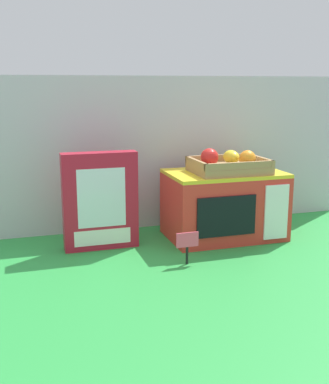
{
  "coord_description": "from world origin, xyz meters",
  "views": [
    {
      "loc": [
        -0.49,
        -1.49,
        0.53
      ],
      "look_at": [
        -0.02,
        0.02,
        0.18
      ],
      "focal_mm": 44.98,
      "sensor_mm": 36.0,
      "label": 1
    }
  ],
  "objects_px": {
    "toy_microwave": "(224,204)",
    "price_sign": "(187,243)",
    "cookie_set_box": "(100,201)",
    "food_groups_crate": "(228,165)"
  },
  "relations": [
    {
      "from": "toy_microwave",
      "to": "price_sign",
      "type": "relative_size",
      "value": 3.98
    },
    {
      "from": "price_sign",
      "to": "toy_microwave",
      "type": "bearing_deg",
      "value": 45.31
    },
    {
      "from": "cookie_set_box",
      "to": "price_sign",
      "type": "height_order",
      "value": "cookie_set_box"
    },
    {
      "from": "cookie_set_box",
      "to": "price_sign",
      "type": "bearing_deg",
      "value": -45.63
    },
    {
      "from": "price_sign",
      "to": "cookie_set_box",
      "type": "bearing_deg",
      "value": 134.37
    },
    {
      "from": "toy_microwave",
      "to": "food_groups_crate",
      "type": "distance_m",
      "value": 0.15
    },
    {
      "from": "toy_microwave",
      "to": "price_sign",
      "type": "xyz_separation_m",
      "value": [
        -0.22,
        -0.22,
        -0.05
      ]
    },
    {
      "from": "cookie_set_box",
      "to": "price_sign",
      "type": "distance_m",
      "value": 0.33
    },
    {
      "from": "toy_microwave",
      "to": "price_sign",
      "type": "height_order",
      "value": "toy_microwave"
    },
    {
      "from": "food_groups_crate",
      "to": "cookie_set_box",
      "type": "height_order",
      "value": "food_groups_crate"
    }
  ]
}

